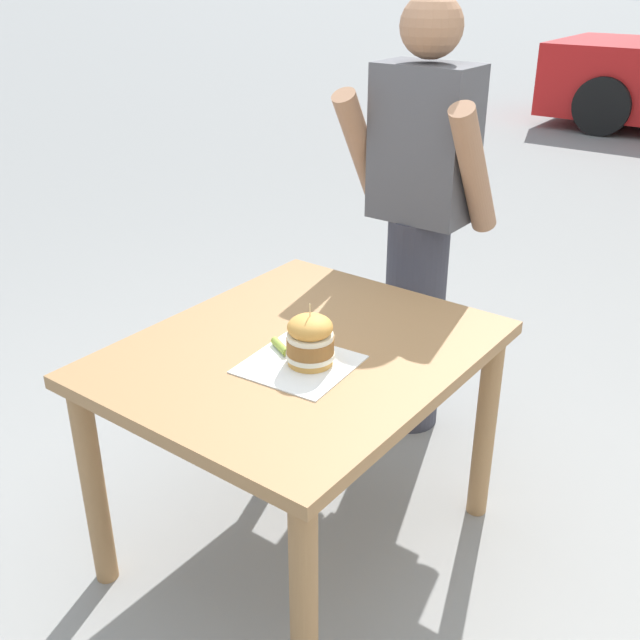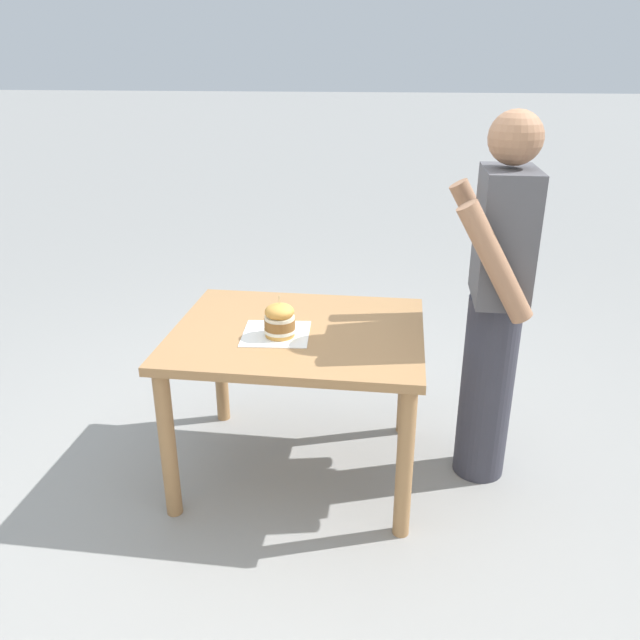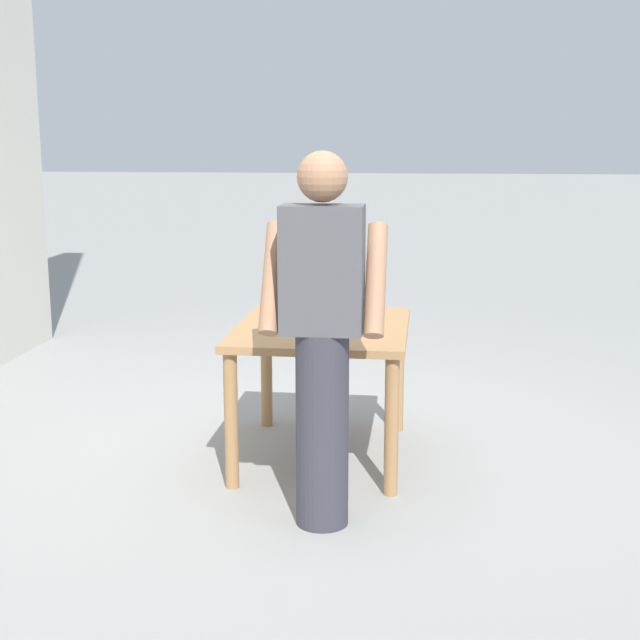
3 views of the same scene
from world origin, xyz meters
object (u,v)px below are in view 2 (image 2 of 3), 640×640
pickle_spear (287,323)px  sandwich (280,320)px  patio_table (298,352)px  diner_across_table (496,301)px

pickle_spear → sandwich: bearing=-4.5°
patio_table → sandwich: (0.09, -0.06, 0.19)m
sandwich → diner_across_table: diner_across_table is taller
sandwich → pickle_spear: bearing=175.5°
sandwich → diner_across_table: 0.95m
patio_table → pickle_spear: size_ratio=12.68×
patio_table → diner_across_table: (-0.10, 0.86, 0.25)m
diner_across_table → sandwich: bearing=-78.4°
patio_table → sandwich: sandwich is taller
pickle_spear → diner_across_table: 0.93m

